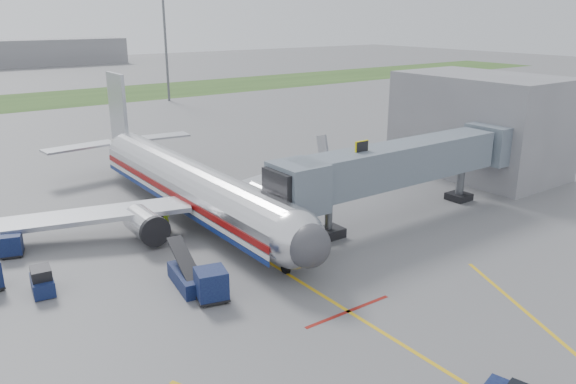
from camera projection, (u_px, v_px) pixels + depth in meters
ground at (305, 284)px, 34.22m from camera, size 400.00×400.00×0.00m
grass_strip at (10, 103)px, 103.82m from camera, size 300.00×25.00×0.01m
apron_markings at (393, 339)px, 28.50m from camera, size 21.52×50.00×0.01m
airliner at (190, 184)px, 45.21m from camera, size 32.10×35.67×10.25m
jet_bridge at (397, 165)px, 43.88m from camera, size 25.30×4.00×6.90m
terminal at (479, 124)px, 57.13m from camera, size 10.00×16.00×10.00m
light_mast_right at (166, 42)px, 102.86m from camera, size 2.00×0.44×20.40m
baggage_tug at (42, 282)px, 33.04m from camera, size 1.43×2.39×1.59m
baggage_cart_b at (211, 285)px, 32.09m from camera, size 2.12×2.12×1.89m
baggage_cart_c at (11, 245)px, 38.05m from camera, size 1.79×1.79×1.56m
belt_loader at (188, 277)px, 33.94m from camera, size 2.05×4.77×2.26m
ground_power_cart at (304, 235)px, 40.38m from camera, size 1.52×1.22×1.07m
ramp_worker at (166, 219)px, 42.75m from camera, size 0.74×0.63×1.72m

